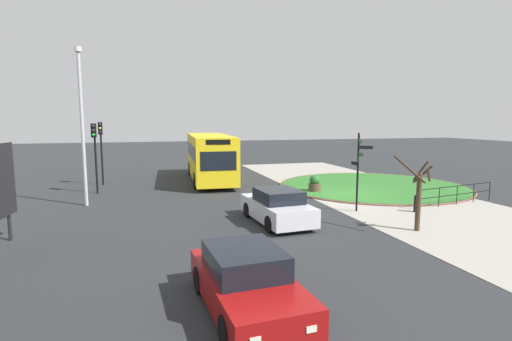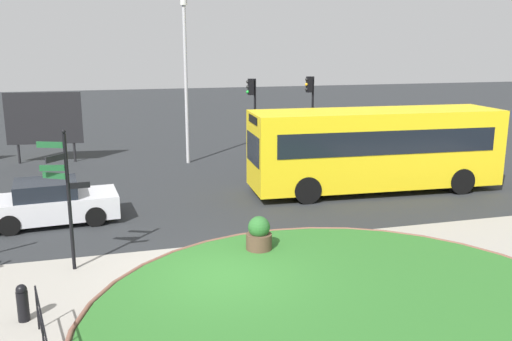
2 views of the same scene
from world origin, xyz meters
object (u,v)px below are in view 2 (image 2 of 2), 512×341
object	(u,v)px
traffic_light_far	(252,101)
bus_yellow	(375,148)
car_far_lane	(51,203)
lamppost_tall	(186,78)
signpost_directional	(65,189)
billboard_right	(44,119)
traffic_light_near	(310,99)
planter_near_signpost	(259,236)
bollard_foreground	(23,303)

from	to	relation	value
traffic_light_far	bus_yellow	bearing A→B (deg)	115.84
car_far_lane	bus_yellow	bearing A→B (deg)	-0.49
lamppost_tall	bus_yellow	bearing A→B (deg)	-48.61
signpost_directional	billboard_right	world-z (taller)	signpost_directional
traffic_light_near	billboard_right	bearing A→B (deg)	-12.46
bus_yellow	traffic_light_near	xyz separation A→B (m)	(-0.04, 6.97, 1.26)
bus_yellow	traffic_light_near	world-z (taller)	traffic_light_near
car_far_lane	planter_near_signpost	distance (m)	7.12
lamppost_tall	signpost_directional	bearing A→B (deg)	-111.57
bollard_foreground	bus_yellow	size ratio (longest dim) A/B	0.08
car_far_lane	traffic_light_near	world-z (taller)	traffic_light_near
lamppost_tall	billboard_right	bearing A→B (deg)	164.39
bus_yellow	bollard_foreground	bearing A→B (deg)	35.61
bollard_foreground	lamppost_tall	size ratio (longest dim) A/B	0.11
traffic_light_near	lamppost_tall	bearing A→B (deg)	-4.88
traffic_light_near	planter_near_signpost	size ratio (longest dim) A/B	3.93
bollard_foreground	car_far_lane	size ratio (longest dim) A/B	0.20
billboard_right	traffic_light_near	bearing A→B (deg)	-2.91
signpost_directional	bus_yellow	size ratio (longest dim) A/B	0.37
bus_yellow	planter_near_signpost	size ratio (longest dim) A/B	9.47
car_far_lane	lamppost_tall	world-z (taller)	lamppost_tall
signpost_directional	billboard_right	bearing A→B (deg)	97.36
car_far_lane	lamppost_tall	bearing A→B (deg)	50.29
signpost_directional	bus_yellow	distance (m)	12.15
bus_yellow	planter_near_signpost	world-z (taller)	bus_yellow
car_far_lane	planter_near_signpost	xyz separation A→B (m)	(5.72, -4.24, -0.18)
car_far_lane	billboard_right	xyz separation A→B (m)	(-1.03, 9.85, 1.46)
traffic_light_far	bollard_foreground	bearing A→B (deg)	61.13
car_far_lane	traffic_light_near	distance (m)	14.37
traffic_light_near	lamppost_tall	size ratio (longest dim) A/B	0.54
planter_near_signpost	signpost_directional	bearing A→B (deg)	178.69
car_far_lane	traffic_light_far	bearing A→B (deg)	37.10
bus_yellow	billboard_right	world-z (taller)	billboard_right
bollard_foreground	traffic_light_near	size ratio (longest dim) A/B	0.20
traffic_light_near	bollard_foreground	bearing A→B (deg)	47.21
bollard_foreground	bus_yellow	xyz separation A→B (m)	(11.85, 7.59, 1.28)
bollard_foreground	planter_near_signpost	world-z (taller)	planter_near_signpost
traffic_light_near	planter_near_signpost	distance (m)	13.78
bus_yellow	car_far_lane	world-z (taller)	bus_yellow
bus_yellow	lamppost_tall	world-z (taller)	lamppost_tall
signpost_directional	planter_near_signpost	world-z (taller)	signpost_directional
planter_near_signpost	lamppost_tall	bearing A→B (deg)	90.70
signpost_directional	bus_yellow	xyz separation A→B (m)	(11.05, 5.03, -0.44)
car_far_lane	billboard_right	world-z (taller)	billboard_right
bus_yellow	billboard_right	size ratio (longest dim) A/B	2.77
traffic_light_far	billboard_right	distance (m)	10.03
bollard_foreground	lamppost_tall	world-z (taller)	lamppost_tall
planter_near_signpost	bus_yellow	bearing A→B (deg)	40.12
signpost_directional	planter_near_signpost	xyz separation A→B (m)	(4.94, -0.11, -1.67)
signpost_directional	lamppost_tall	distance (m)	13.19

